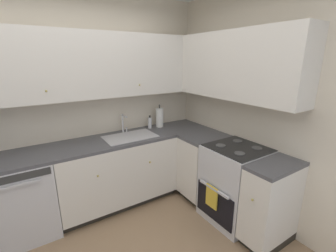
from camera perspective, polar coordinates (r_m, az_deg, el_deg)
name	(u,v)px	position (r m, az deg, el deg)	size (l,w,h in m)	color
wall_back	(69,105)	(3.06, -23.36, 4.76)	(3.64, 0.05, 2.65)	beige
wall_right	(276,111)	(2.73, 25.07, 3.31)	(0.05, 3.19, 2.65)	beige
dishwasher	(24,198)	(3.01, -32.11, -14.85)	(0.60, 0.63, 0.87)	silver
lower_cabinets_back	(117,172)	(3.14, -12.55, -11.14)	(1.48, 0.62, 0.87)	silver
countertop_back	(114,140)	(2.97, -13.11, -3.46)	(2.69, 0.60, 0.04)	#4C4C51
lower_cabinets_right	(227,181)	(2.96, 14.41, -13.08)	(0.62, 1.38, 0.87)	silver
countertop_right	(230,147)	(2.77, 15.02, -5.00)	(0.60, 1.38, 0.03)	#4C4C51
oven_range	(235,183)	(2.90, 16.27, -13.41)	(0.68, 0.62, 1.05)	silver
upper_cabinets_back	(92,65)	(2.89, -18.36, 14.03)	(2.37, 0.34, 0.74)	silver
upper_cabinets_right	(226,65)	(2.88, 14.18, 14.35)	(0.32, 1.93, 0.74)	silver
sink	(130,140)	(3.01, -9.31, -3.37)	(0.65, 0.40, 0.10)	#B7B7BC
faucet	(123,122)	(3.15, -10.95, 1.00)	(0.07, 0.16, 0.25)	silver
soap_bottle	(150,123)	(3.33, -4.51, 0.86)	(0.06, 0.06, 0.18)	silver
paper_towel_roll	(160,117)	(3.37, -2.10, 2.12)	(0.11, 0.11, 0.34)	white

